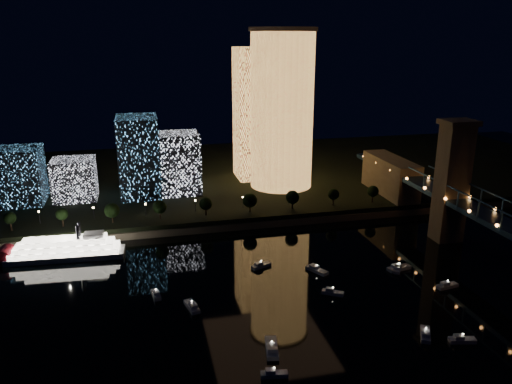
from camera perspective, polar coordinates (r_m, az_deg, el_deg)
ground at (r=154.91m, az=10.40°, el=-14.43°), size 520.00×520.00×0.00m
far_bank at (r=295.87m, az=-1.81°, el=1.97°), size 420.00×160.00×5.00m
seawall at (r=223.89m, az=2.15°, el=-3.43°), size 420.00×6.00×3.00m
tower_cylindrical at (r=258.23m, az=2.99°, el=9.39°), size 34.00×34.00×80.28m
tower_rectangular at (r=276.05m, az=0.02°, el=8.90°), size 22.22×22.22×70.71m
midrise_blocks at (r=253.52m, az=-15.42°, el=2.98°), size 93.49×25.48×39.20m
riverboat at (r=204.33m, az=-21.49°, el=-6.16°), size 46.77×12.49×13.94m
motorboats at (r=159.49m, az=6.80°, el=-12.90°), size 111.80×70.60×2.78m
esplanade_trees at (r=221.19m, az=-5.15°, el=-1.28°), size 165.23×6.68×8.84m
street_lamps at (r=226.58m, az=-6.96°, el=-1.27°), size 132.70×0.70×5.65m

